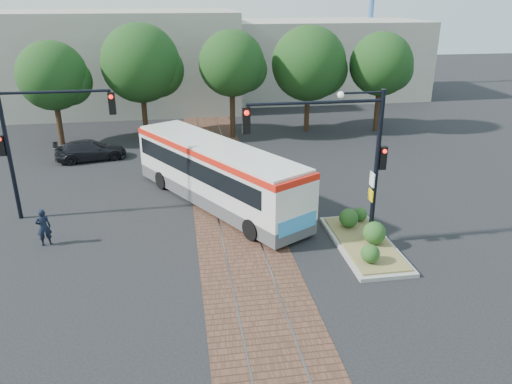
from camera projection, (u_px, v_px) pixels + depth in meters
ground at (242, 243)px, 20.17m from camera, size 120.00×120.00×0.00m
trackbed at (231, 205)px, 23.84m from camera, size 3.60×40.00×0.02m
tree_row at (227, 65)px, 33.59m from camera, size 26.40×5.60×7.67m
warehouses at (194, 59)px, 45.01m from camera, size 40.00×13.00×8.00m
city_bus at (216, 171)px, 23.37m from camera, size 7.51×10.67×2.94m
traffic_island at (364, 237)px, 19.94m from camera, size 2.20×5.20×1.13m
signal_pole_main at (347, 146)px, 18.45m from camera, size 5.49×0.46×6.00m
signal_pole_left at (33, 134)px, 21.17m from camera, size 4.99×0.34×6.00m
officer at (44, 227)px, 19.79m from camera, size 0.66×0.53×1.56m
parked_car at (90, 150)px, 30.04m from camera, size 4.39×2.52×1.20m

